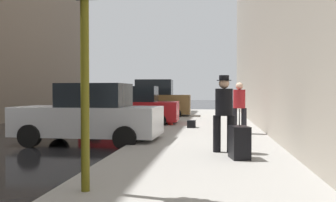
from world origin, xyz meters
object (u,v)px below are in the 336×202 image
parked_silver_sedan (90,115)px  fire_hydrant (170,117)px  duffel_bag (191,124)px  rolling_suitcase (239,142)px  pedestrian_in_red_jacket (239,105)px  parked_red_hatchback (132,107)px  traffic_light (85,5)px  pedestrian_with_fedora (224,110)px  parked_bronze_suv (152,101)px

parked_silver_sedan → fire_hydrant: (1.80, 5.00, -0.35)m
parked_silver_sedan → duffel_bag: (2.76, 3.91, -0.56)m
parked_silver_sedan → fire_hydrant: 5.33m
parked_silver_sedan → rolling_suitcase: size_ratio=4.09×
pedestrian_in_red_jacket → duffel_bag: 2.65m
parked_red_hatchback → pedestrian_in_red_jacket: size_ratio=2.49×
parked_red_hatchback → pedestrian_in_red_jacket: 5.72m
parked_silver_sedan → traffic_light: 6.20m
pedestrian_in_red_jacket → duffel_bag: (-1.71, 1.86, -0.81)m
fire_hydrant → pedestrian_with_fedora: 7.27m
parked_silver_sedan → parked_red_hatchback: size_ratio=1.00×
fire_hydrant → rolling_suitcase: bearing=-73.0°
pedestrian_in_red_jacket → duffel_bag: bearing=132.7°
parked_bronze_suv → pedestrian_with_fedora: bearing=-73.3°
pedestrian_with_fedora → pedestrian_in_red_jacket: pedestrian_with_fedora is taller
parked_red_hatchback → fire_hydrant: bearing=-18.8°
rolling_suitcase → fire_hydrant: bearing=107.0°
parked_bronze_suv → parked_silver_sedan: bearing=-90.0°
parked_silver_sedan → pedestrian_with_fedora: (3.87, -1.94, 0.29)m
duffel_bag → parked_red_hatchback: bearing=148.2°
fire_hydrant → pedestrian_in_red_jacket: pedestrian_in_red_jacket is taller
parked_bronze_suv → traffic_light: (1.85, -16.56, 1.73)m
parked_bronze_suv → parked_red_hatchback: bearing=-90.0°
traffic_light → fire_hydrant: bearing=90.3°
pedestrian_with_fedora → duffel_bag: (-1.11, 5.85, -0.85)m
parked_bronze_suv → traffic_light: 16.75m
fire_hydrant → parked_red_hatchback: bearing=161.2°
traffic_light → duffel_bag: traffic_light is taller
parked_red_hatchback → pedestrian_with_fedora: size_ratio=2.39×
parked_silver_sedan → pedestrian_in_red_jacket: bearing=24.6°
fire_hydrant → parked_silver_sedan: bearing=-109.8°
parked_red_hatchback → pedestrian_in_red_jacket: (4.47, -3.56, 0.26)m
fire_hydrant → pedestrian_in_red_jacket: bearing=-47.9°
pedestrian_with_fedora → pedestrian_in_red_jacket: (0.60, 3.99, -0.03)m
fire_hydrant → pedestrian_with_fedora: bearing=-73.4°
pedestrian_with_fedora → pedestrian_in_red_jacket: bearing=81.4°
duffel_bag → pedestrian_with_fedora: bearing=-79.2°
parked_silver_sedan → traffic_light: size_ratio=1.18×
pedestrian_in_red_jacket → traffic_light: bearing=-108.9°
traffic_light → duffel_bag: (0.90, 9.50, -2.47)m
parked_silver_sedan → parked_red_hatchback: 5.61m
traffic_light → pedestrian_in_red_jacket: size_ratio=2.11×
rolling_suitcase → duffel_bag: bearing=102.0°
parked_silver_sedan → parked_bronze_suv: (-0.00, 10.96, 0.18)m
fire_hydrant → pedestrian_with_fedora: (2.06, -6.95, 0.64)m
parked_bronze_suv → pedestrian_with_fedora: parked_bronze_suv is taller
pedestrian_in_red_jacket → rolling_suitcase: pedestrian_in_red_jacket is taller
duffel_bag → traffic_light: bearing=-95.4°
parked_red_hatchback → parked_bronze_suv: parked_bronze_suv is taller
parked_red_hatchback → parked_silver_sedan: bearing=-90.0°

